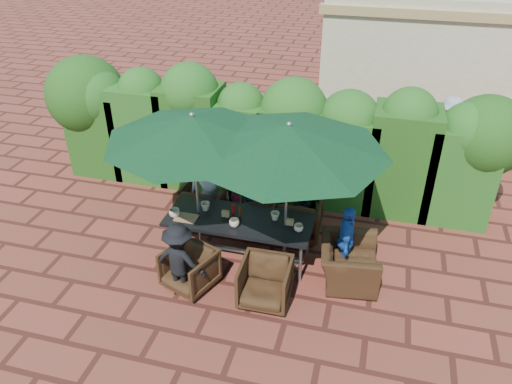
% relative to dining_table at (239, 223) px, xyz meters
% --- Properties ---
extents(ground, '(80.00, 80.00, 0.00)m').
position_rel_dining_table_xyz_m(ground, '(-0.09, -0.13, -0.67)').
color(ground, brown).
rests_on(ground, ground).
extents(dining_table, '(2.31, 0.90, 0.75)m').
position_rel_dining_table_xyz_m(dining_table, '(0.00, 0.00, 0.00)').
color(dining_table, black).
rests_on(dining_table, ground).
extents(umbrella_left, '(2.66, 2.66, 2.46)m').
position_rel_dining_table_xyz_m(umbrella_left, '(-0.68, 0.01, 1.54)').
color(umbrella_left, gray).
rests_on(umbrella_left, ground).
extents(umbrella_right, '(2.90, 2.90, 2.46)m').
position_rel_dining_table_xyz_m(umbrella_right, '(0.73, 0.04, 1.54)').
color(umbrella_right, gray).
rests_on(umbrella_right, ground).
extents(chair_far_left, '(0.84, 0.79, 0.81)m').
position_rel_dining_table_xyz_m(chair_far_left, '(-0.89, 0.83, -0.27)').
color(chair_far_left, black).
rests_on(chair_far_left, ground).
extents(chair_far_mid, '(0.84, 0.81, 0.72)m').
position_rel_dining_table_xyz_m(chair_far_mid, '(0.09, 0.95, -0.31)').
color(chair_far_mid, black).
rests_on(chair_far_mid, ground).
extents(chair_far_right, '(0.80, 0.76, 0.81)m').
position_rel_dining_table_xyz_m(chair_far_right, '(0.79, 0.89, -0.27)').
color(chair_far_right, black).
rests_on(chair_far_right, ground).
extents(chair_near_left, '(0.87, 0.85, 0.71)m').
position_rel_dining_table_xyz_m(chair_near_left, '(-0.53, -0.86, -0.32)').
color(chair_near_left, black).
rests_on(chair_near_left, ground).
extents(chair_near_right, '(0.73, 0.68, 0.74)m').
position_rel_dining_table_xyz_m(chair_near_right, '(0.64, -0.88, -0.31)').
color(chair_near_right, black).
rests_on(chair_near_right, ground).
extents(chair_end_right, '(0.77, 1.07, 0.87)m').
position_rel_dining_table_xyz_m(chair_end_right, '(1.76, -0.10, -0.24)').
color(chair_end_right, black).
rests_on(chair_end_right, ground).
extents(adult_far_left, '(0.77, 0.56, 1.42)m').
position_rel_dining_table_xyz_m(adult_far_left, '(-0.82, 0.95, 0.03)').
color(adult_far_left, silver).
rests_on(adult_far_left, ground).
extents(adult_far_mid, '(0.47, 0.41, 1.20)m').
position_rel_dining_table_xyz_m(adult_far_mid, '(0.03, 0.91, -0.07)').
color(adult_far_mid, '#2057B2').
rests_on(adult_far_mid, ground).
extents(adult_far_right, '(0.63, 0.47, 1.18)m').
position_rel_dining_table_xyz_m(adult_far_right, '(0.90, 0.95, -0.09)').
color(adult_far_right, black).
rests_on(adult_far_right, ground).
extents(adult_near_left, '(0.80, 0.43, 1.20)m').
position_rel_dining_table_xyz_m(adult_near_left, '(-0.60, -1.03, -0.07)').
color(adult_near_left, black).
rests_on(adult_near_left, ground).
extents(adult_end_right, '(0.41, 0.72, 1.18)m').
position_rel_dining_table_xyz_m(adult_end_right, '(1.68, 0.07, -0.09)').
color(adult_end_right, '#2057B2').
rests_on(adult_end_right, ground).
extents(child_left, '(0.35, 0.30, 0.89)m').
position_rel_dining_table_xyz_m(child_left, '(-0.33, 1.09, -0.23)').
color(child_left, '#E851A5').
rests_on(child_left, ground).
extents(child_right, '(0.33, 0.29, 0.82)m').
position_rel_dining_table_xyz_m(child_right, '(0.42, 1.07, -0.27)').
color(child_right, '#984CA6').
rests_on(child_right, ground).
extents(pedestrian_a, '(1.49, 1.17, 1.53)m').
position_rel_dining_table_xyz_m(pedestrian_a, '(1.37, 4.10, 0.09)').
color(pedestrian_a, '#268E2D').
rests_on(pedestrian_a, ground).
extents(pedestrian_b, '(0.79, 0.54, 1.55)m').
position_rel_dining_table_xyz_m(pedestrian_b, '(2.64, 4.30, 0.10)').
color(pedestrian_b, '#E851A5').
rests_on(pedestrian_b, ground).
extents(pedestrian_c, '(1.07, 0.68, 1.54)m').
position_rel_dining_table_xyz_m(pedestrian_c, '(3.36, 4.22, 0.10)').
color(pedestrian_c, '#9A9CA2').
rests_on(pedestrian_c, ground).
extents(cup_a, '(0.17, 0.17, 0.14)m').
position_rel_dining_table_xyz_m(cup_a, '(-1.00, -0.20, 0.14)').
color(cup_a, beige).
rests_on(cup_a, dining_table).
extents(cup_b, '(0.15, 0.15, 0.14)m').
position_rel_dining_table_xyz_m(cup_b, '(-0.59, 0.10, 0.14)').
color(cup_b, beige).
rests_on(cup_b, dining_table).
extents(cup_c, '(0.16, 0.16, 0.12)m').
position_rel_dining_table_xyz_m(cup_c, '(-0.01, -0.21, 0.14)').
color(cup_c, beige).
rests_on(cup_c, dining_table).
extents(cup_d, '(0.14, 0.14, 0.13)m').
position_rel_dining_table_xyz_m(cup_d, '(0.55, 0.12, 0.14)').
color(cup_d, beige).
rests_on(cup_d, dining_table).
extents(cup_e, '(0.14, 0.14, 0.11)m').
position_rel_dining_table_xyz_m(cup_e, '(0.96, -0.09, 0.13)').
color(cup_e, beige).
rests_on(cup_e, dining_table).
extents(ketchup_bottle, '(0.04, 0.04, 0.17)m').
position_rel_dining_table_xyz_m(ketchup_bottle, '(-0.13, 0.11, 0.16)').
color(ketchup_bottle, '#B20C0A').
rests_on(ketchup_bottle, dining_table).
extents(sauce_bottle, '(0.04, 0.04, 0.17)m').
position_rel_dining_table_xyz_m(sauce_bottle, '(-0.01, 0.08, 0.16)').
color(sauce_bottle, '#4C230C').
rests_on(sauce_bottle, dining_table).
extents(serving_tray, '(0.35, 0.25, 0.02)m').
position_rel_dining_table_xyz_m(serving_tray, '(-0.81, -0.20, 0.08)').
color(serving_tray, '#956A48').
rests_on(serving_tray, dining_table).
extents(number_block_left, '(0.12, 0.06, 0.10)m').
position_rel_dining_table_xyz_m(number_block_left, '(-0.22, 0.01, 0.13)').
color(number_block_left, tan).
rests_on(number_block_left, dining_table).
extents(number_block_right, '(0.12, 0.06, 0.10)m').
position_rel_dining_table_xyz_m(number_block_right, '(0.80, 0.04, 0.13)').
color(number_block_right, tan).
rests_on(number_block_right, dining_table).
extents(hedge_wall, '(9.10, 1.60, 2.47)m').
position_rel_dining_table_xyz_m(hedge_wall, '(-0.29, 2.19, 0.64)').
color(hedge_wall, '#163B10').
rests_on(hedge_wall, ground).
extents(building, '(6.20, 3.08, 3.20)m').
position_rel_dining_table_xyz_m(building, '(3.41, 6.86, 0.93)').
color(building, beige).
rests_on(building, ground).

